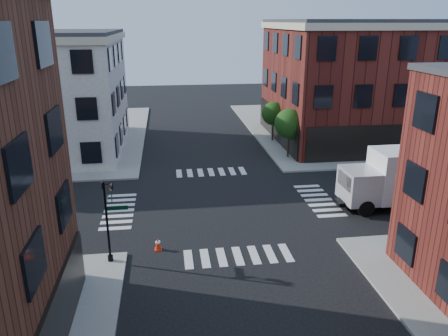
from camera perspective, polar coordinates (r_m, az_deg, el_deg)
ground at (r=30.48m, az=-0.32°, el=-4.87°), size 120.00×120.00×0.00m
sidewalk_ne at (r=55.87m, az=18.72°, el=5.21°), size 30.00×30.00×0.15m
sidewalk_nw at (r=53.13m, az=-26.63°, el=3.54°), size 30.00×30.00×0.15m
building_ne at (r=50.26m, az=21.38°, el=10.40°), size 25.00×16.00×12.00m
building_nw at (r=46.83m, az=-27.14°, el=8.48°), size 22.00×16.00×11.00m
tree_near at (r=40.31m, az=8.60°, el=5.57°), size 2.69×2.69×4.49m
tree_far at (r=46.02m, az=6.54°, el=6.93°), size 2.43×2.43×4.07m
signal_pole at (r=23.23m, az=-14.90°, el=-5.67°), size 1.29×1.24×4.60m
box_truck at (r=32.13m, az=22.90°, el=-1.12°), size 9.00×2.89×4.04m
traffic_cone at (r=25.00m, az=-8.63°, el=-9.80°), size 0.41×0.41×0.73m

